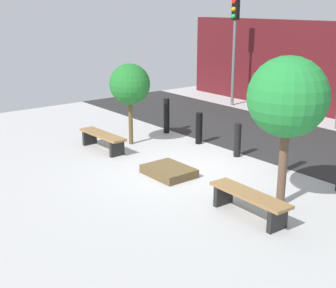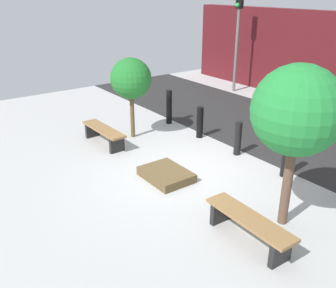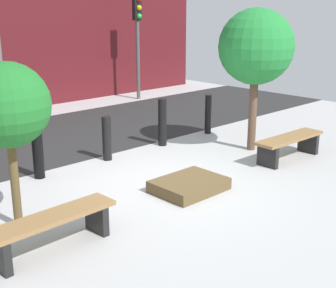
# 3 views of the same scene
# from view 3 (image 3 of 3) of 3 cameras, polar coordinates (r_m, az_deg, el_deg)

# --- Properties ---
(ground_plane) EXTENTS (18.00, 18.00, 0.00)m
(ground_plane) POSITION_cam_3_polar(r_m,az_deg,el_deg) (8.25, 0.11, -4.77)
(ground_plane) COLOR #ADADAD
(road_strip) EXTENTS (18.00, 4.08, 0.01)m
(road_strip) POSITION_cam_3_polar(r_m,az_deg,el_deg) (11.43, -14.19, 0.77)
(road_strip) COLOR #282828
(road_strip) RESTS_ON ground
(bench_left) EXTENTS (1.77, 0.47, 0.47)m
(bench_left) POSITION_cam_3_polar(r_m,az_deg,el_deg) (6.13, -14.03, -9.61)
(bench_left) COLOR black
(bench_left) RESTS_ON ground
(bench_right) EXTENTS (1.78, 0.50, 0.48)m
(bench_right) POSITION_cam_3_polar(r_m,az_deg,el_deg) (9.73, 14.58, 0.13)
(bench_right) COLOR black
(bench_right) RESTS_ON ground
(planter_bed) EXTENTS (1.16, 0.88, 0.20)m
(planter_bed) POSITION_cam_3_polar(r_m,az_deg,el_deg) (7.89, 2.59, -5.03)
(planter_bed) COLOR brown
(planter_bed) RESTS_ON ground
(tree_behind_left_bench) EXTENTS (1.15, 1.15, 2.31)m
(tree_behind_left_bench) POSITION_cam_3_polar(r_m,az_deg,el_deg) (6.51, -19.00, 4.41)
(tree_behind_left_bench) COLOR brown
(tree_behind_left_bench) RESTS_ON ground
(tree_behind_right_bench) EXTENTS (1.56, 1.56, 2.98)m
(tree_behind_right_bench) POSITION_cam_3_polar(r_m,az_deg,el_deg) (9.93, 10.68, 11.49)
(tree_behind_right_bench) COLOR brown
(tree_behind_right_bench) RESTS_ON ground
(bollard_left) EXTENTS (0.19, 0.19, 0.92)m
(bollard_left) POSITION_cam_3_polar(r_m,az_deg,el_deg) (8.67, -15.57, -1.12)
(bollard_left) COLOR black
(bollard_left) RESTS_ON ground
(bollard_center) EXTENTS (0.18, 0.18, 0.90)m
(bollard_center) POSITION_cam_3_polar(r_m,az_deg,el_deg) (9.44, -7.47, 0.68)
(bollard_center) COLOR black
(bollard_center) RESTS_ON ground
(bollard_right) EXTENTS (0.19, 0.19, 1.05)m
(bollard_right) POSITION_cam_3_polar(r_m,az_deg,el_deg) (10.35, -0.70, 2.66)
(bollard_right) COLOR black
(bollard_right) RESTS_ON ground
(bollard_far_right) EXTENTS (0.16, 0.16, 0.95)m
(bollard_far_right) POSITION_cam_3_polar(r_m,az_deg,el_deg) (11.41, 4.91, 3.63)
(bollard_far_right) COLOR black
(bollard_far_right) RESTS_ON ground
(traffic_light_mid_east) EXTENTS (0.28, 0.27, 3.35)m
(traffic_light_mid_east) POSITION_cam_3_polar(r_m,az_deg,el_deg) (15.64, -3.72, 13.92)
(traffic_light_mid_east) COLOR #4D4D4D
(traffic_light_mid_east) RESTS_ON ground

